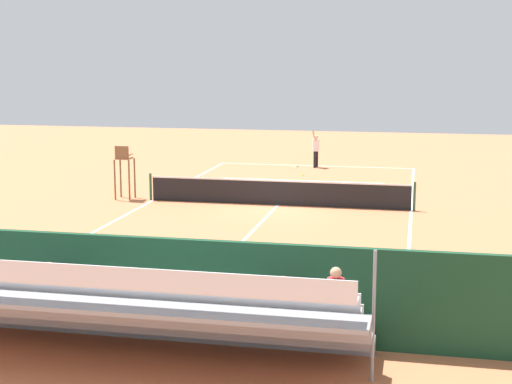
{
  "coord_description": "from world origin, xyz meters",
  "views": [
    {
      "loc": [
        -5.12,
        28.16,
        5.55
      ],
      "look_at": [
        0.0,
        4.0,
        1.2
      ],
      "focal_mm": 53.6,
      "sensor_mm": 36.0,
      "label": 1
    }
  ],
  "objects_px": {
    "equipment_bag": "(166,314)",
    "tennis_ball_near": "(303,175)",
    "tennis_net": "(278,192)",
    "umpire_chair": "(124,166)",
    "tennis_racket": "(295,167)",
    "courtside_bench": "(253,301)",
    "bleacher_stand": "(128,310)",
    "tennis_player": "(316,148)"
  },
  "relations": [
    {
      "from": "umpire_chair",
      "to": "equipment_bag",
      "type": "relative_size",
      "value": 2.38
    },
    {
      "from": "courtside_bench",
      "to": "tennis_racket",
      "type": "distance_m",
      "value": 23.65
    },
    {
      "from": "tennis_ball_near",
      "to": "umpire_chair",
      "type": "bearing_deg",
      "value": 51.23
    },
    {
      "from": "tennis_net",
      "to": "courtside_bench",
      "type": "bearing_deg",
      "value": 98.13
    },
    {
      "from": "equipment_bag",
      "to": "bleacher_stand",
      "type": "bearing_deg",
      "value": 88.16
    },
    {
      "from": "courtside_bench",
      "to": "tennis_racket",
      "type": "xyz_separation_m",
      "value": [
        2.85,
        -23.47,
        -0.54
      ]
    },
    {
      "from": "tennis_player",
      "to": "tennis_ball_near",
      "type": "distance_m",
      "value": 3.04
    },
    {
      "from": "bleacher_stand",
      "to": "tennis_player",
      "type": "xyz_separation_m",
      "value": [
        -0.1,
        -25.74,
        0.1
      ]
    },
    {
      "from": "equipment_bag",
      "to": "tennis_player",
      "type": "relative_size",
      "value": 0.47
    },
    {
      "from": "tennis_net",
      "to": "tennis_racket",
      "type": "relative_size",
      "value": 17.57
    },
    {
      "from": "umpire_chair",
      "to": "tennis_player",
      "type": "xyz_separation_m",
      "value": [
        -6.28,
        -10.39,
        -0.3
      ]
    },
    {
      "from": "tennis_player",
      "to": "equipment_bag",
      "type": "bearing_deg",
      "value": 89.9
    },
    {
      "from": "tennis_racket",
      "to": "tennis_player",
      "type": "bearing_deg",
      "value": -168.73
    },
    {
      "from": "umpire_chair",
      "to": "courtside_bench",
      "type": "distance_m",
      "value": 15.58
    },
    {
      "from": "tennis_net",
      "to": "umpire_chair",
      "type": "distance_m",
      "value": 6.25
    },
    {
      "from": "umpire_chair",
      "to": "courtside_bench",
      "type": "relative_size",
      "value": 1.19
    },
    {
      "from": "tennis_net",
      "to": "tennis_racket",
      "type": "height_order",
      "value": "tennis_net"
    },
    {
      "from": "equipment_bag",
      "to": "tennis_player",
      "type": "xyz_separation_m",
      "value": [
        -0.04,
        -23.81,
        0.84
      ]
    },
    {
      "from": "tennis_net",
      "to": "tennis_racket",
      "type": "distance_m",
      "value": 10.26
    },
    {
      "from": "umpire_chair",
      "to": "tennis_racket",
      "type": "bearing_deg",
      "value": -117.24
    },
    {
      "from": "courtside_bench",
      "to": "tennis_ball_near",
      "type": "xyz_separation_m",
      "value": [
        2.06,
        -20.81,
        -0.53
      ]
    },
    {
      "from": "equipment_bag",
      "to": "tennis_ball_near",
      "type": "distance_m",
      "value": 20.94
    },
    {
      "from": "tennis_net",
      "to": "bleacher_stand",
      "type": "xyz_separation_m",
      "value": [
        0.03,
        15.34,
        0.41
      ]
    },
    {
      "from": "bleacher_stand",
      "to": "courtside_bench",
      "type": "relative_size",
      "value": 5.03
    },
    {
      "from": "equipment_bag",
      "to": "tennis_ball_near",
      "type": "relative_size",
      "value": 13.64
    },
    {
      "from": "bleacher_stand",
      "to": "courtside_bench",
      "type": "height_order",
      "value": "bleacher_stand"
    },
    {
      "from": "tennis_racket",
      "to": "tennis_ball_near",
      "type": "distance_m",
      "value": 2.78
    },
    {
      "from": "equipment_bag",
      "to": "tennis_player",
      "type": "bearing_deg",
      "value": -90.1
    },
    {
      "from": "tennis_player",
      "to": "courtside_bench",
      "type": "bearing_deg",
      "value": 94.39
    },
    {
      "from": "tennis_net",
      "to": "equipment_bag",
      "type": "distance_m",
      "value": 13.4
    },
    {
      "from": "tennis_net",
      "to": "equipment_bag",
      "type": "xyz_separation_m",
      "value": [
        -0.04,
        13.4,
        -0.32
      ]
    },
    {
      "from": "tennis_player",
      "to": "tennis_racket",
      "type": "distance_m",
      "value": 1.45
    },
    {
      "from": "tennis_ball_near",
      "to": "tennis_player",
      "type": "bearing_deg",
      "value": -94.75
    },
    {
      "from": "bleacher_stand",
      "to": "tennis_ball_near",
      "type": "relative_size",
      "value": 137.27
    },
    {
      "from": "tennis_ball_near",
      "to": "courtside_bench",
      "type": "bearing_deg",
      "value": 95.65
    },
    {
      "from": "tennis_player",
      "to": "umpire_chair",
      "type": "bearing_deg",
      "value": 58.85
    },
    {
      "from": "umpire_chair",
      "to": "tennis_racket",
      "type": "height_order",
      "value": "umpire_chair"
    },
    {
      "from": "tennis_player",
      "to": "tennis_racket",
      "type": "relative_size",
      "value": 3.29
    },
    {
      "from": "equipment_bag",
      "to": "tennis_racket",
      "type": "xyz_separation_m",
      "value": [
        0.99,
        -23.6,
        -0.16
      ]
    },
    {
      "from": "tennis_net",
      "to": "equipment_bag",
      "type": "bearing_deg",
      "value": 90.15
    },
    {
      "from": "tennis_player",
      "to": "tennis_racket",
      "type": "xyz_separation_m",
      "value": [
        1.03,
        0.21,
        -1.0
      ]
    },
    {
      "from": "courtside_bench",
      "to": "tennis_player",
      "type": "xyz_separation_m",
      "value": [
        1.82,
        -23.68,
        0.46
      ]
    }
  ]
}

